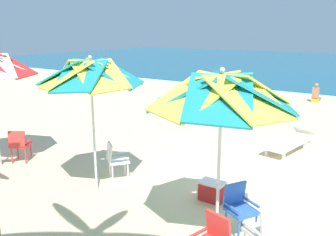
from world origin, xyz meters
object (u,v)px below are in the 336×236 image
Objects in this scene: plastic_chair_0 at (239,206)px; beachgoer_seated at (316,96)px; beach_umbrella_1 at (91,75)px; plastic_chair_3 at (115,159)px; plastic_chair_2 at (266,231)px; beach_umbrella_0 at (221,94)px; plastic_chair_4 at (19,144)px; sun_lounger_1 at (290,141)px; cooler_box at (212,191)px.

plastic_chair_0 is 12.78m from beachgoer_seated.
beach_umbrella_1 is 2.10m from plastic_chair_3.
plastic_chair_0 is at bearing 142.13° from plastic_chair_2.
beach_umbrella_0 is 6.19m from plastic_chair_4.
cooler_box is (-0.40, -3.99, -0.08)m from sun_lounger_1.
plastic_chair_3 is at bearing -97.99° from beachgoer_seated.
beachgoer_seated is at bearing 99.22° from plastic_chair_2.
cooler_box is (2.22, 1.00, -2.27)m from beach_umbrella_1.
plastic_chair_2 reaches higher than cooler_box.
plastic_chair_0 is 1.00× the size of plastic_chair_2.
plastic_chair_4 reaches higher than cooler_box.
plastic_chair_3 is 2.83m from plastic_chair_4.
plastic_chair_4 is at bearing -109.38° from beachgoer_seated.
plastic_chair_3 is at bearing 165.33° from plastic_chair_2.
beachgoer_seated is (-0.60, 11.87, 0.09)m from cooler_box.
plastic_chair_3 is (-3.22, 0.52, 0.00)m from plastic_chair_0.
plastic_chair_3 and plastic_chair_4 have the same top height.
sun_lounger_1 is 4.44× the size of cooler_box.
beachgoer_seated is (1.62, 12.87, -2.18)m from beach_umbrella_1.
plastic_chair_4 reaches higher than sun_lounger_1.
plastic_chair_4 is 13.51m from beachgoer_seated.
beach_umbrella_1 reaches higher than plastic_chair_3.
beach_umbrella_0 is at bearing -4.62° from plastic_chair_4.
plastic_chair_2 is 0.39× the size of sun_lounger_1.
beach_umbrella_1 reaches higher than sun_lounger_1.
beach_umbrella_0 is 2.09m from plastic_chair_2.
plastic_chair_2 is (0.63, -0.49, 0.00)m from plastic_chair_0.
sun_lounger_1 is at bearing 96.02° from plastic_chair_0.
beachgoer_seated is at bearing 95.93° from beach_umbrella_0.
beach_umbrella_0 reaches higher than plastic_chair_0.
plastic_chair_0 is 1.00× the size of plastic_chair_4.
beach_umbrella_0 is 3.05× the size of beachgoer_seated.
sun_lounger_1 is at bearing 57.65° from plastic_chair_3.
beach_umbrella_0 is 3.79m from plastic_chair_3.
plastic_chair_4 is 0.94× the size of beachgoer_seated.
beach_umbrella_1 reaches higher than plastic_chair_4.
beachgoer_seated is (1.71, 12.17, -0.20)m from plastic_chair_3.
plastic_chair_3 is at bearing 97.10° from beach_umbrella_1.
beach_umbrella_0 is 3.01m from beach_umbrella_1.
cooler_box is at bearing -95.77° from sun_lounger_1.
beach_umbrella_1 is 13.15m from beachgoer_seated.
beachgoer_seated is at bearing 96.80° from plastic_chair_0.
sun_lounger_1 is at bearing -82.72° from beachgoer_seated.
beach_umbrella_1 is at bearing -2.52° from plastic_chair_4.
plastic_chair_0 is (0.14, 0.53, -1.95)m from beach_umbrella_0.
plastic_chair_2 is at bearing -14.67° from plastic_chair_3.
beach_umbrella_1 reaches higher than cooler_box.
plastic_chair_3 is 0.39× the size of sun_lounger_1.
beachgoer_seated is (-1.01, 7.88, 0.01)m from sun_lounger_1.
plastic_chair_3 reaches higher than sun_lounger_1.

